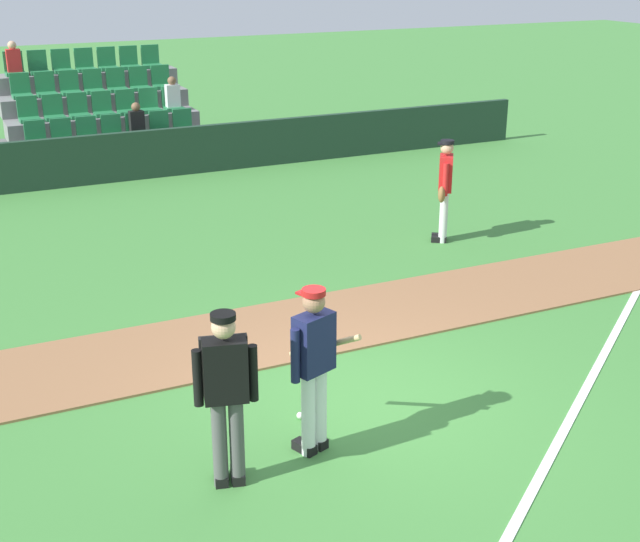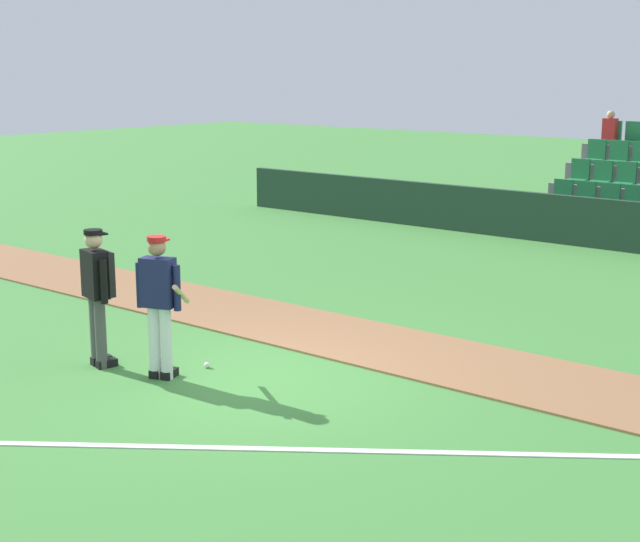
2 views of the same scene
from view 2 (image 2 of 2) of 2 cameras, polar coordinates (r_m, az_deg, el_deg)
name	(u,v)px [view 2 (image 2 of 2)]	position (r m, az deg, el deg)	size (l,w,h in m)	color
ground_plane	(250,378)	(11.68, -4.20, -6.44)	(80.00, 80.00, 0.00)	#42843A
infield_dirt_path	(356,340)	(13.21, 2.16, -4.14)	(28.00, 1.86, 0.03)	#936642
foul_line_chalk	(436,453)	(9.57, 7.00, -10.76)	(12.00, 0.10, 0.01)	white
dugout_fence	(612,225)	(20.56, 17.11, 2.66)	(20.00, 0.16, 1.05)	#1E3828
batter_navy_jersey	(160,301)	(11.55, -9.60, -1.80)	(0.75, 0.69, 1.76)	white
umpire_home_plate	(98,289)	(12.17, -13.20, -1.09)	(0.57, 0.37, 1.76)	#4C4C4C
baseball	(207,365)	(12.12, -6.79, -5.62)	(0.07, 0.07, 0.07)	white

